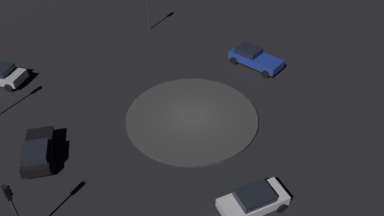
% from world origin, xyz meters
% --- Properties ---
extents(ground_plane, '(114.88, 114.88, 0.00)m').
position_xyz_m(ground_plane, '(0.00, 0.00, 0.00)').
color(ground_plane, black).
extents(roundabout_island, '(9.75, 9.75, 0.20)m').
position_xyz_m(roundabout_island, '(0.00, 0.00, 0.10)').
color(roundabout_island, '#383838').
rests_on(roundabout_island, ground_plane).
extents(car_white, '(3.90, 4.03, 1.38)m').
position_xyz_m(car_white, '(-6.32, 6.06, 0.72)').
color(car_white, white).
rests_on(car_white, ground_plane).
extents(car_black, '(3.64, 4.21, 1.50)m').
position_xyz_m(car_black, '(7.56, 7.71, 0.78)').
color(car_black, black).
rests_on(car_black, ground_plane).
extents(car_blue, '(4.95, 3.22, 1.51)m').
position_xyz_m(car_blue, '(-2.24, -8.79, 0.78)').
color(car_blue, '#1E38A5').
rests_on(car_blue, ground_plane).
extents(traffic_light_north, '(0.36, 0.39, 4.26)m').
position_xyz_m(traffic_light_north, '(4.39, 12.58, 3.03)').
color(traffic_light_north, '#2D2D2D').
rests_on(traffic_light_north, ground_plane).
extents(traffic_light_southeast, '(0.38, 0.39, 4.27)m').
position_xyz_m(traffic_light_southeast, '(9.38, -11.25, 3.04)').
color(traffic_light_southeast, '#2D2D2D').
rests_on(traffic_light_southeast, ground_plane).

